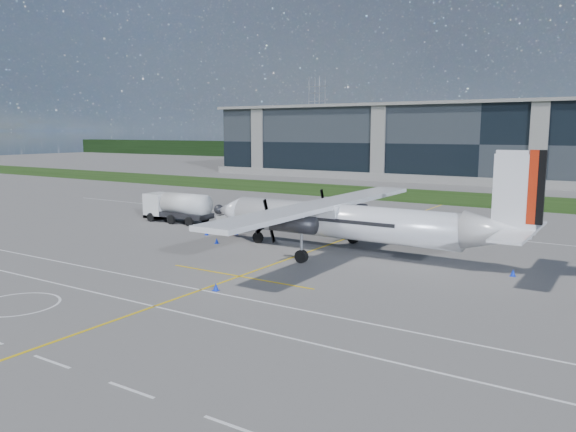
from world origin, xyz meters
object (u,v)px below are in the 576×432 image
safety_cone_nose_port (217,241)px  pylon_west (317,117)px  turboprop_aircraft (353,202)px  safety_cone_stbdwing (389,225)px  fuel_tanker_truck (174,207)px  safety_cone_tail (513,273)px  safety_cone_fwd (207,232)px  safety_cone_nose_stbd (236,232)px  ground_crew_person (231,225)px  baggage_tug (230,223)px  safety_cone_portwing (216,287)px

safety_cone_nose_port → pylon_west: bearing=116.7°
turboprop_aircraft → safety_cone_stbdwing: 15.02m
fuel_tanker_truck → safety_cone_tail: size_ratio=17.44×
safety_cone_fwd → safety_cone_stbdwing: (13.08, 13.72, 0.00)m
safety_cone_nose_stbd → safety_cone_fwd: same height
ground_crew_person → safety_cone_nose_port: bearing=-150.8°
ground_crew_person → safety_cone_fwd: bearing=125.6°
turboprop_aircraft → safety_cone_nose_stbd: turboprop_aircraft is taller
ground_crew_person → safety_cone_tail: size_ratio=4.29×
fuel_tanker_truck → safety_cone_nose_stbd: size_ratio=17.44×
baggage_tug → safety_cone_nose_port: baggage_tug is taller
safety_cone_stbdwing → safety_cone_portwing: bearing=-89.9°
safety_cone_stbdwing → fuel_tanker_truck: bearing=-155.9°
safety_cone_nose_port → safety_cone_stbdwing: size_ratio=1.00×
safety_cone_fwd → safety_cone_stbdwing: size_ratio=1.00×
baggage_tug → safety_cone_tail: baggage_tug is taller
safety_cone_nose_stbd → safety_cone_stbdwing: size_ratio=1.00×
ground_crew_person → safety_cone_nose_stbd: (0.11, 0.57, -0.82)m
turboprop_aircraft → fuel_tanker_truck: (-24.11, 4.62, -2.74)m
safety_cone_nose_stbd → safety_cone_fwd: bearing=-145.3°
turboprop_aircraft → safety_cone_portwing: (-2.71, -13.83, -4.12)m
pylon_west → safety_cone_nose_stbd: pylon_west is taller
safety_cone_tail → safety_cone_portwing: 20.46m
fuel_tanker_truck → safety_cone_stbdwing: size_ratio=17.44×
fuel_tanker_truck → safety_cone_fwd: bearing=-26.6°
turboprop_aircraft → baggage_tug: turboprop_aircraft is taller
baggage_tug → safety_cone_nose_stbd: (1.82, -1.36, -0.53)m
fuel_tanker_truck → safety_cone_stbdwing: bearing=24.1°
pylon_west → ground_crew_person: bearing=-63.2°
safety_cone_fwd → baggage_tug: bearing=80.0°
pylon_west → safety_cone_tail: size_ratio=60.00×
safety_cone_nose_stbd → safety_cone_fwd: size_ratio=1.00×
pylon_west → safety_cone_fwd: 162.30m
safety_cone_portwing → safety_cone_stbdwing: bearing=90.1°
safety_cone_nose_stbd → safety_cone_fwd: (-2.34, -1.62, 0.00)m
baggage_tug → safety_cone_stbdwing: bearing=40.6°
ground_crew_person → safety_cone_fwd: (-2.23, -1.05, -0.82)m
baggage_tug → safety_cone_fwd: 3.07m
safety_cone_portwing → safety_cone_stbdwing: (-0.03, 28.02, 0.00)m
pylon_west → safety_cone_portwing: bearing=-62.3°
turboprop_aircraft → safety_cone_fwd: (-15.81, 0.46, -4.12)m
turboprop_aircraft → safety_cone_tail: size_ratio=58.28×
fuel_tanker_truck → turboprop_aircraft: bearing=-10.8°
pylon_west → fuel_tanker_truck: (62.50, -141.14, -13.37)m
baggage_tug → safety_cone_nose_stbd: 2.33m
baggage_tug → pylon_west: bearing=116.6°
safety_cone_fwd → safety_cone_stbdwing: same height
fuel_tanker_truck → safety_cone_fwd: 9.38m
safety_cone_tail → pylon_west: bearing=124.2°
safety_cone_portwing → safety_cone_tail: bearing=42.6°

